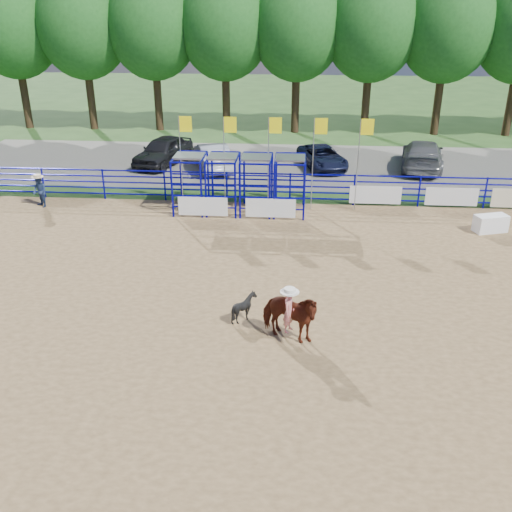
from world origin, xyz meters
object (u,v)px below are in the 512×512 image
Objects in this scene: announcer_table at (491,223)px; car_b at (212,156)px; spectator_cowboy at (40,191)px; car_d at (422,155)px; horse_and_rider at (289,314)px; calf at (244,307)px; car_a at (163,151)px; car_c at (322,157)px.

car_b is (-12.98, 8.62, 0.38)m from announcer_table.
announcer_table is at bearing -4.55° from spectator_cowboy.
announcer_table is at bearing 106.20° from car_d.
horse_and_rider is at bearing -132.53° from announcer_table.
calf is 0.16× the size of car_d.
calf is at bearing -140.30° from announcer_table.
announcer_table is 18.54m from car_a.
car_d is (7.16, 18.64, -0.06)m from horse_and_rider.
car_d reaches higher than car_c.
horse_and_rider reaches higher than calf.
car_c is at bearing 85.40° from horse_and_rider.
calf is (-1.36, 1.00, -0.42)m from horse_and_rider.
horse_and_rider is at bearing -41.72° from spectator_cowboy.
car_b is 11.97m from car_d.
car_b is 1.03× the size of car_c.
spectator_cowboy is at bearing 138.28° from horse_and_rider.
spectator_cowboy is (-11.83, 10.55, -0.07)m from horse_and_rider.
car_d is at bearing 68.99° from horse_and_rider.
spectator_cowboy is at bearing 26.93° from car_b.
horse_and_rider is at bearing 87.29° from car_b.
car_c is (9.25, 0.04, -0.20)m from car_a.
calf is 0.19× the size of car_b.
horse_and_rider is 0.42× the size of car_d.
calf is 0.18× the size of car_a.
car_c is at bearing -14.33° from calf.
car_a reaches higher than spectator_cowboy.
horse_and_rider is 1.74m from calf.
car_b is (-4.77, 17.57, -0.11)m from horse_and_rider.
horse_and_rider is 18.21m from car_b.
car_c is (1.48, 18.37, -0.25)m from horse_and_rider.
car_d is at bearing 96.23° from announcer_table.
car_b is at bearing 44.82° from spectator_cowboy.
car_d is (18.99, 8.09, 0.01)m from spectator_cowboy.
horse_and_rider reaches higher than car_a.
car_a is at bearing 15.26° from calf.
spectator_cowboy reaches higher than car_c.
car_d is at bearing -13.46° from car_c.
calf is at bearing -52.76° from car_a.
spectator_cowboy is at bearing 42.60° from calf.
car_a is at bearing 149.61° from announcer_table.
car_c is (13.31, 7.82, -0.17)m from spectator_cowboy.
horse_and_rider is 2.64× the size of calf.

